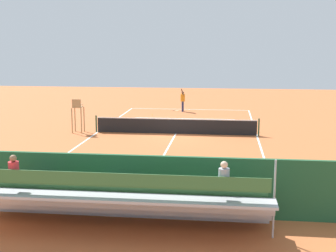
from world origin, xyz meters
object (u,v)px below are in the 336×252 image
object	(u,v)px
tennis_net	(176,126)
tennis_ball_near	(152,114)
umpire_chair	(78,112)
tennis_player	(183,99)
equipment_bag	(154,203)
courtside_bench	(203,193)
tennis_racket	(176,111)
bleacher_stand	(121,200)

from	to	relation	value
tennis_net	tennis_ball_near	world-z (taller)	tennis_net
umpire_chair	tennis_net	bearing A→B (deg)	-177.09
tennis_player	equipment_bag	bearing A→B (deg)	92.79
courtside_bench	equipment_bag	size ratio (longest dim) A/B	2.00
tennis_racket	tennis_ball_near	size ratio (longest dim) A/B	8.55
equipment_bag	tennis_racket	world-z (taller)	equipment_bag
bleacher_stand	equipment_bag	bearing A→B (deg)	-110.53
bleacher_stand	umpire_chair	world-z (taller)	bleacher_stand
tennis_net	equipment_bag	size ratio (longest dim) A/B	11.44
bleacher_stand	equipment_bag	size ratio (longest dim) A/B	10.07
tennis_net	courtside_bench	world-z (taller)	tennis_net
equipment_bag	tennis_ball_near	distance (m)	21.23
bleacher_stand	tennis_net	bearing A→B (deg)	-90.22
tennis_net	tennis_racket	xyz separation A→B (m)	(1.00, -9.86, -0.49)
tennis_player	bleacher_stand	bearing A→B (deg)	90.91
equipment_bag	tennis_racket	size ratio (longest dim) A/B	1.59
tennis_net	umpire_chair	world-z (taller)	umpire_chair
courtside_bench	tennis_net	bearing A→B (deg)	-80.00
equipment_bag	tennis_ball_near	bearing A→B (deg)	-80.92
bleacher_stand	courtside_bench	size ratio (longest dim) A/B	5.03
tennis_player	tennis_racket	world-z (taller)	tennis_player
bleacher_stand	tennis_ball_near	distance (m)	23.07
tennis_ball_near	courtside_bench	bearing A→B (deg)	103.56
tennis_net	courtside_bench	xyz separation A→B (m)	(-2.34, 13.27, 0.06)
umpire_chair	tennis_ball_near	world-z (taller)	umpire_chair
equipment_bag	tennis_racket	xyz separation A→B (m)	(1.67, -23.26, -0.16)
umpire_chair	tennis_racket	xyz separation A→B (m)	(-5.20, -10.17, -1.30)
tennis_net	bleacher_stand	bearing A→B (deg)	89.78
courtside_bench	tennis_player	bearing A→B (deg)	-83.05
bleacher_stand	tennis_racket	distance (m)	25.23
tennis_player	tennis_racket	xyz separation A→B (m)	(0.55, -0.19, -1.00)
tennis_player	tennis_ball_near	xyz separation A→B (m)	(2.23, 2.10, -0.98)
courtside_bench	umpire_chair	bearing A→B (deg)	-56.61
tennis_net	courtside_bench	distance (m)	13.48
tennis_net	tennis_player	distance (m)	9.69
umpire_chair	tennis_ball_near	xyz separation A→B (m)	(-3.52, -7.88, -1.28)
courtside_bench	tennis_racket	bearing A→B (deg)	-81.77
bleacher_stand	umpire_chair	bearing A→B (deg)	-67.78
tennis_net	umpire_chair	size ratio (longest dim) A/B	4.81
tennis_ball_near	tennis_net	bearing A→B (deg)	109.54
umpire_chair	tennis_player	distance (m)	11.52
umpire_chair	equipment_bag	xyz separation A→B (m)	(-6.87, 13.09, -1.13)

